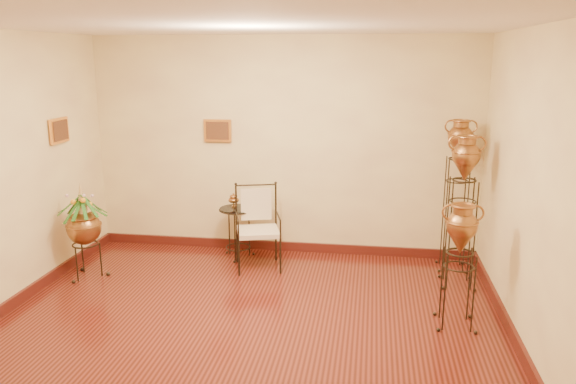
# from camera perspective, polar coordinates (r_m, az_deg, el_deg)

# --- Properties ---
(ground) EXTENTS (5.00, 5.00, 0.00)m
(ground) POSITION_cam_1_polar(r_m,az_deg,el_deg) (5.35, -4.91, -14.77)
(ground) COLOR maroon
(ground) RESTS_ON ground
(room_shell) EXTENTS (5.02, 5.02, 2.81)m
(room_shell) POSITION_cam_1_polar(r_m,az_deg,el_deg) (4.78, -5.38, 3.85)
(room_shell) COLOR #FBEFA2
(room_shell) RESTS_ON ground
(amphora_tall) EXTENTS (0.45, 0.45, 1.85)m
(amphora_tall) POSITION_cam_1_polar(r_m,az_deg,el_deg) (6.98, 16.71, -0.17)
(amphora_tall) COLOR black
(amphora_tall) RESTS_ON ground
(amphora_mid) EXTENTS (0.47, 0.47, 1.74)m
(amphora_mid) POSITION_cam_1_polar(r_m,az_deg,el_deg) (6.51, 17.26, -1.80)
(amphora_mid) COLOR black
(amphora_mid) RESTS_ON ground
(amphora_short) EXTENTS (0.48, 0.48, 1.24)m
(amphora_short) POSITION_cam_1_polar(r_m,az_deg,el_deg) (5.60, 16.97, -7.11)
(amphora_short) COLOR black
(amphora_short) RESTS_ON ground
(planter_urn) EXTENTS (0.71, 0.71, 1.16)m
(planter_urn) POSITION_cam_1_polar(r_m,az_deg,el_deg) (6.92, -20.06, -3.05)
(planter_urn) COLOR black
(planter_urn) RESTS_ON ground
(armchair) EXTENTS (0.70, 0.67, 1.01)m
(armchair) POSITION_cam_1_polar(r_m,az_deg,el_deg) (6.82, -3.08, -3.69)
(armchair) COLOR black
(armchair) RESTS_ON ground
(side_table) EXTENTS (0.52, 0.52, 0.83)m
(side_table) POSITION_cam_1_polar(r_m,az_deg,el_deg) (7.25, -5.13, -4.04)
(side_table) COLOR black
(side_table) RESTS_ON ground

